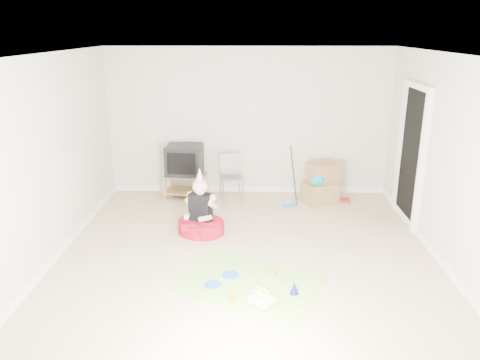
{
  "coord_description": "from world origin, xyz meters",
  "views": [
    {
      "loc": [
        0.06,
        -5.7,
        2.88
      ],
      "look_at": [
        -0.1,
        0.4,
        0.9
      ],
      "focal_mm": 35.0,
      "sensor_mm": 36.0,
      "label": 1
    }
  ],
  "objects_px": {
    "folding_chair": "(232,179)",
    "seated_woman": "(201,219)",
    "tv_stand": "(185,184)",
    "cardboard_boxes": "(321,184)",
    "crt_tv": "(184,160)",
    "birthday_cake": "(262,301)"
  },
  "relations": [
    {
      "from": "folding_chair",
      "to": "seated_woman",
      "type": "xyz_separation_m",
      "value": [
        -0.39,
        -1.37,
        -0.19
      ]
    },
    {
      "from": "tv_stand",
      "to": "folding_chair",
      "type": "height_order",
      "value": "folding_chair"
    },
    {
      "from": "crt_tv",
      "to": "seated_woman",
      "type": "distance_m",
      "value": 1.65
    },
    {
      "from": "tv_stand",
      "to": "birthday_cake",
      "type": "distance_m",
      "value": 3.62
    },
    {
      "from": "crt_tv",
      "to": "folding_chair",
      "type": "bearing_deg",
      "value": -6.01
    },
    {
      "from": "cardboard_boxes",
      "to": "seated_woman",
      "type": "relative_size",
      "value": 0.69
    },
    {
      "from": "tv_stand",
      "to": "crt_tv",
      "type": "height_order",
      "value": "crt_tv"
    },
    {
      "from": "folding_chair",
      "to": "cardboard_boxes",
      "type": "bearing_deg",
      "value": -0.76
    },
    {
      "from": "tv_stand",
      "to": "cardboard_boxes",
      "type": "xyz_separation_m",
      "value": [
        2.38,
        -0.17,
        0.07
      ]
    },
    {
      "from": "tv_stand",
      "to": "crt_tv",
      "type": "xyz_separation_m",
      "value": [
        0.0,
        -0.0,
        0.44
      ]
    },
    {
      "from": "tv_stand",
      "to": "birthday_cake",
      "type": "relative_size",
      "value": 2.25
    },
    {
      "from": "cardboard_boxes",
      "to": "crt_tv",
      "type": "bearing_deg",
      "value": 176.01
    },
    {
      "from": "cardboard_boxes",
      "to": "seated_woman",
      "type": "distance_m",
      "value": 2.36
    },
    {
      "from": "crt_tv",
      "to": "cardboard_boxes",
      "type": "distance_m",
      "value": 2.41
    },
    {
      "from": "tv_stand",
      "to": "cardboard_boxes",
      "type": "distance_m",
      "value": 2.38
    },
    {
      "from": "crt_tv",
      "to": "seated_woman",
      "type": "relative_size",
      "value": 0.61
    },
    {
      "from": "folding_chair",
      "to": "birthday_cake",
      "type": "bearing_deg",
      "value": -81.75
    },
    {
      "from": "crt_tv",
      "to": "seated_woman",
      "type": "bearing_deg",
      "value": -70.02
    },
    {
      "from": "cardboard_boxes",
      "to": "seated_woman",
      "type": "bearing_deg",
      "value": -145.18
    },
    {
      "from": "folding_chair",
      "to": "cardboard_boxes",
      "type": "xyz_separation_m",
      "value": [
        1.55,
        -0.02,
        -0.07
      ]
    },
    {
      "from": "tv_stand",
      "to": "cardboard_boxes",
      "type": "relative_size",
      "value": 1.1
    },
    {
      "from": "crt_tv",
      "to": "birthday_cake",
      "type": "bearing_deg",
      "value": -65.06
    }
  ]
}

